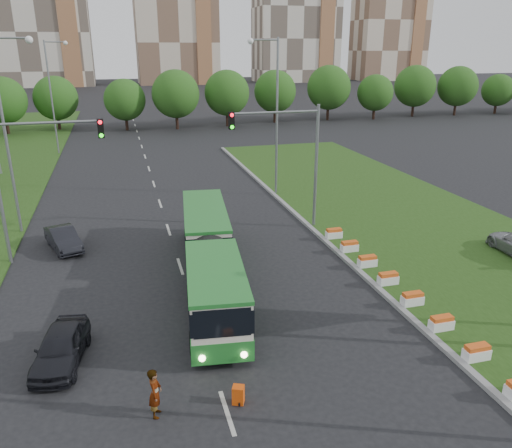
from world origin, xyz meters
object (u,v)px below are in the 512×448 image
object	(u,v)px
traffic_mast_median	(293,148)
traffic_mast_left	(28,167)
shopping_trolley	(238,395)
car_left_far	(63,239)
pedestrian	(155,393)
car_left_near	(61,347)
articulated_bus	(208,256)

from	to	relation	value
traffic_mast_median	traffic_mast_left	distance (m)	15.19
traffic_mast_median	shopping_trolley	world-z (taller)	traffic_mast_median
car_left_far	pedestrian	size ratio (longest dim) A/B	2.25
traffic_mast_left	car_left_near	xyz separation A→B (m)	(1.95, -10.62, -4.67)
traffic_mast_median	shopping_trolley	size ratio (longest dim) A/B	12.21
traffic_mast_left	pedestrian	world-z (taller)	traffic_mast_left
traffic_mast_left	pedestrian	distance (m)	16.02
car_left_near	shopping_trolley	distance (m)	7.14
traffic_mast_left	car_left_near	distance (m)	11.77
articulated_bus	car_left_near	xyz separation A→B (m)	(-6.57, -5.20, -0.83)
car_left_near	articulated_bus	bearing A→B (deg)	47.91
traffic_mast_left	car_left_far	distance (m)	5.02
car_left_near	car_left_far	size ratio (longest dim) A/B	1.02
car_left_far	articulated_bus	bearing A→B (deg)	-61.26
traffic_mast_left	shopping_trolley	distance (m)	17.35
traffic_mast_median	articulated_bus	size ratio (longest dim) A/B	0.54
pedestrian	shopping_trolley	world-z (taller)	pedestrian
traffic_mast_left	pedestrian	xyz separation A→B (m)	(5.15, -14.49, -4.48)
traffic_mast_left	car_left_near	bearing A→B (deg)	-79.59
articulated_bus	pedestrian	world-z (taller)	articulated_bus
pedestrian	articulated_bus	bearing A→B (deg)	-7.38
car_left_near	pedestrian	size ratio (longest dim) A/B	2.30
traffic_mast_left	articulated_bus	xyz separation A→B (m)	(8.52, -5.42, -3.85)
articulated_bus	shopping_trolley	distance (m)	9.32
traffic_mast_left	shopping_trolley	bearing A→B (deg)	-61.80
car_left_far	traffic_mast_median	bearing A→B (deg)	-20.43
car_left_near	shopping_trolley	size ratio (longest dim) A/B	6.08
articulated_bus	car_left_near	bearing A→B (deg)	-134.77
traffic_mast_left	car_left_far	xyz separation A→B (m)	(1.08, 1.36, -4.71)
traffic_mast_median	traffic_mast_left	xyz separation A→B (m)	(-15.16, -1.00, 0.00)
traffic_mast_median	car_left_far	xyz separation A→B (m)	(-14.08, 0.36, -4.71)
car_left_far	shopping_trolley	xyz separation A→B (m)	(6.77, -16.00, -0.32)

